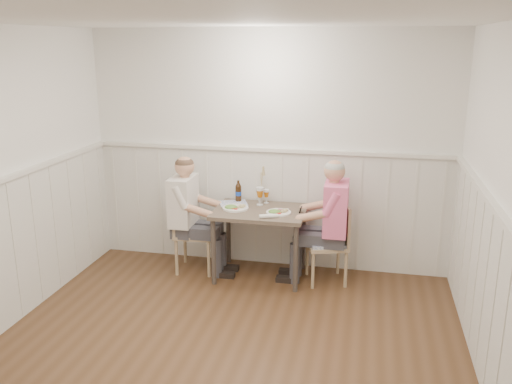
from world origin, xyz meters
TOP-DOWN VIEW (x-y plane):
  - ground_plane at (0.00, 0.00)m, footprint 4.50×4.50m
  - room_shell at (0.00, 0.00)m, footprint 4.04×4.54m
  - wainscot at (0.00, 0.69)m, footprint 4.00×4.49m
  - dining_table at (-0.02, 1.84)m, footprint 0.96×0.70m
  - chair_right at (0.74, 1.88)m, footprint 0.50×0.50m
  - chair_left at (-0.79, 1.86)m, footprint 0.45×0.45m
  - man_in_pink at (0.73, 1.84)m, footprint 0.62×0.43m
  - diner_cream at (-0.82, 1.82)m, footprint 0.61×0.42m
  - plate_man at (0.19, 1.76)m, footprint 0.26×0.26m
  - plate_diner at (-0.29, 1.81)m, footprint 0.28×0.28m
  - beer_glass_a at (-0.00, 2.10)m, footprint 0.06×0.06m
  - beer_glass_b at (-0.05, 2.02)m, footprint 0.08×0.08m
  - beer_bottle at (-0.32, 2.10)m, footprint 0.07×0.07m
  - rolled_napkin at (0.12, 1.59)m, footprint 0.19×0.10m
  - grass_vase at (-0.07, 2.12)m, footprint 0.05×0.05m
  - gingham_mat at (-0.35, 2.01)m, footprint 0.36×0.33m

SIDE VIEW (x-z plane):
  - ground_plane at x=0.00m, z-range 0.00..0.00m
  - chair_right at x=0.74m, z-range 0.04..0.88m
  - chair_left at x=-0.79m, z-range 0.04..0.92m
  - diner_cream at x=-0.82m, z-range -0.11..1.21m
  - man_in_pink at x=0.73m, z-range -0.11..1.23m
  - dining_table at x=-0.02m, z-range 0.28..1.03m
  - wainscot at x=0.00m, z-range 0.02..1.36m
  - gingham_mat at x=-0.35m, z-range 0.75..0.76m
  - rolled_napkin at x=0.12m, z-range 0.75..0.79m
  - plate_man at x=0.19m, z-range 0.74..0.80m
  - plate_diner at x=-0.29m, z-range 0.74..0.81m
  - beer_glass_a at x=0.00m, z-range 0.78..0.93m
  - beer_bottle at x=-0.32m, z-range 0.74..0.97m
  - beer_glass_b at x=-0.05m, z-range 0.78..0.98m
  - grass_vase at x=-0.07m, z-range 0.73..1.16m
  - room_shell at x=0.00m, z-range 0.22..2.82m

